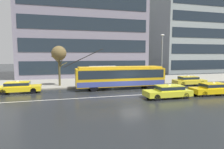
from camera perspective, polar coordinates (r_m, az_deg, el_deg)
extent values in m
plane|color=black|center=(21.56, 6.00, -5.52)|extent=(160.00, 160.00, 0.00)
cube|color=gray|center=(30.56, -0.38, -1.98)|extent=(80.00, 10.00, 0.14)
cube|color=silver|center=(20.47, 7.20, -6.15)|extent=(72.00, 0.14, 0.01)
cube|color=gold|center=(23.96, 2.53, -0.70)|extent=(11.21, 2.64, 2.19)
cube|color=gold|center=(23.85, 2.55, 2.15)|extent=(10.53, 2.38, 0.20)
cube|color=#1E2833|center=(23.91, 2.54, 0.34)|extent=(10.76, 2.66, 1.01)
cube|color=#3E4C9C|center=(24.05, 2.53, -2.35)|extent=(11.10, 2.66, 0.61)
cube|color=#1E2833|center=(26.02, 14.31, 0.62)|extent=(0.15, 2.16, 1.09)
cube|color=black|center=(25.90, 14.05, 1.84)|extent=(0.19, 1.87, 0.28)
cylinder|color=black|center=(23.28, -8.66, 4.98)|extent=(4.76, 0.14, 2.28)
cylinder|color=black|center=(22.58, -8.50, 4.96)|extent=(4.76, 0.14, 2.28)
cylinder|color=black|center=(26.39, 9.80, -2.33)|extent=(1.04, 0.32, 1.04)
cylinder|color=black|center=(24.45, 11.83, -3.02)|extent=(1.04, 0.32, 1.04)
cylinder|color=black|center=(24.40, -6.29, -2.95)|extent=(1.04, 0.32, 1.04)
cylinder|color=black|center=(22.29, -5.55, -3.78)|extent=(1.04, 0.32, 1.04)
cube|color=yellow|center=(22.98, 27.85, -4.19)|extent=(4.63, 2.00, 0.55)
cube|color=yellow|center=(23.01, 28.26, -2.89)|extent=(2.53, 1.64, 0.48)
cube|color=#1E2833|center=(23.01, 28.26, -2.83)|extent=(2.58, 1.66, 0.31)
cube|color=silver|center=(22.97, 28.30, -2.13)|extent=(0.29, 0.17, 0.12)
cylinder|color=black|center=(21.48, 26.06, -5.30)|extent=(0.63, 0.23, 0.62)
cylinder|color=black|center=(22.71, 23.64, -4.61)|extent=(0.63, 0.23, 0.62)
cylinder|color=black|center=(24.56, 29.37, -4.12)|extent=(0.63, 0.23, 0.62)
cube|color=yellow|center=(19.64, 16.36, -5.35)|extent=(4.68, 1.88, 0.55)
cube|color=yellow|center=(19.64, 16.88, -3.84)|extent=(2.54, 1.60, 0.48)
cube|color=#1E2833|center=(19.64, 16.88, -3.77)|extent=(2.58, 1.61, 0.31)
cube|color=silver|center=(19.59, 16.90, -2.95)|extent=(0.28, 0.16, 0.12)
cylinder|color=black|center=(18.26, 13.42, -6.75)|extent=(0.62, 0.21, 0.62)
cylinder|color=black|center=(19.67, 11.28, -5.80)|extent=(0.62, 0.21, 0.62)
cylinder|color=black|center=(19.84, 21.38, -5.99)|extent=(0.62, 0.21, 0.62)
cylinder|color=black|center=(21.14, 18.86, -5.19)|extent=(0.62, 0.21, 0.62)
cube|color=yellow|center=(23.79, -26.07, -3.78)|extent=(4.63, 1.95, 0.55)
cube|color=yellow|center=(23.74, -26.57, -2.56)|extent=(2.52, 1.64, 0.48)
cube|color=#1E2833|center=(23.74, -26.57, -2.50)|extent=(2.56, 1.66, 0.31)
cube|color=silver|center=(23.70, -26.60, -1.82)|extent=(0.28, 0.17, 0.12)
cylinder|color=black|center=(24.41, -22.22, -3.85)|extent=(0.63, 0.22, 0.62)
cylinder|color=black|center=(22.81, -22.64, -4.53)|extent=(0.63, 0.22, 0.62)
cylinder|color=black|center=(24.91, -29.18, -3.98)|extent=(0.63, 0.22, 0.62)
cylinder|color=black|center=(23.34, -30.06, -4.64)|extent=(0.63, 0.22, 0.62)
cube|color=yellow|center=(28.92, 22.28, -2.00)|extent=(4.60, 1.97, 0.55)
cube|color=yellow|center=(28.76, 22.03, -0.99)|extent=(2.51, 1.62, 0.48)
cube|color=#1E2833|center=(28.76, 22.03, -0.95)|extent=(2.56, 1.64, 0.31)
cube|color=silver|center=(28.73, 22.05, -0.38)|extent=(0.29, 0.18, 0.12)
cylinder|color=black|center=(30.41, 23.80, -2.06)|extent=(0.63, 0.23, 0.62)
cylinder|color=black|center=(29.19, 25.53, -2.45)|extent=(0.63, 0.23, 0.62)
cylinder|color=black|center=(28.80, 18.96, -2.30)|extent=(0.63, 0.23, 0.62)
cylinder|color=black|center=(27.51, 20.58, -2.73)|extent=(0.63, 0.23, 0.62)
cylinder|color=gray|center=(26.34, 1.52, -0.38)|extent=(0.08, 0.08, 2.47)
cylinder|color=gray|center=(25.58, -6.11, -0.60)|extent=(0.08, 0.08, 2.47)
cylinder|color=gray|center=(27.76, 0.66, -0.06)|extent=(0.08, 0.08, 2.47)
cylinder|color=gray|center=(27.04, -6.59, -0.26)|extent=(0.08, 0.08, 2.47)
cube|color=#99ADB2|center=(27.34, -2.92, -0.06)|extent=(3.36, 0.04, 1.98)
cube|color=#B2B2B7|center=(26.51, -2.60, 2.42)|extent=(3.84, 1.78, 0.08)
cube|color=brown|center=(27.08, -2.74, -1.89)|extent=(2.48, 0.36, 0.08)
cylinder|color=navy|center=(28.48, 4.84, -1.59)|extent=(0.14, 0.14, 0.84)
cylinder|color=navy|center=(28.60, 4.64, -1.55)|extent=(0.14, 0.14, 0.84)
cylinder|color=navy|center=(28.46, 4.75, -0.17)|extent=(0.46, 0.46, 0.57)
sphere|color=tan|center=(28.42, 4.76, 0.61)|extent=(0.22, 0.22, 0.22)
cone|color=#D8306E|center=(28.30, 4.92, 1.18)|extent=(1.27, 1.27, 0.28)
cylinder|color=#333333|center=(28.35, 4.91, 0.15)|extent=(0.02, 0.02, 0.74)
cylinder|color=navy|center=(26.56, -1.14, -2.15)|extent=(0.14, 0.14, 0.80)
cylinder|color=navy|center=(26.43, -1.34, -2.19)|extent=(0.14, 0.14, 0.80)
cylinder|color=#45342B|center=(26.40, -1.24, -0.67)|extent=(0.51, 0.51, 0.59)
sphere|color=#E0A17B|center=(26.36, -1.25, 0.21)|extent=(0.22, 0.22, 0.22)
cone|color=black|center=(26.43, -1.09, 0.86)|extent=(1.33, 1.33, 0.26)
cylinder|color=#333333|center=(26.48, -1.09, -0.24)|extent=(0.02, 0.02, 0.76)
cylinder|color=#5C5252|center=(27.55, -2.72, -1.77)|extent=(0.14, 0.14, 0.89)
cylinder|color=#5C5252|center=(27.70, -2.69, -1.73)|extent=(0.14, 0.14, 0.89)
cylinder|color=#3B3534|center=(27.53, -2.72, -0.18)|extent=(0.45, 0.45, 0.64)
sphere|color=tan|center=(27.49, -2.72, 0.69)|extent=(0.20, 0.20, 0.20)
cone|color=red|center=(27.35, -2.75, 1.25)|extent=(1.50, 1.50, 0.30)
cylinder|color=#333333|center=(27.40, -2.74, 0.15)|extent=(0.02, 0.02, 0.76)
cylinder|color=gray|center=(28.76, 14.80, 4.35)|extent=(0.16, 0.16, 6.87)
ellipsoid|color=silver|center=(28.90, 14.99, 11.42)|extent=(0.60, 0.32, 0.24)
cylinder|color=brown|center=(26.35, -15.58, 0.80)|extent=(0.28, 0.28, 3.76)
cylinder|color=brown|center=(26.66, -15.15, 2.38)|extent=(0.57, 0.86, 0.73)
cylinder|color=brown|center=(26.58, -16.72, 4.41)|extent=(1.11, 0.76, 1.01)
cylinder|color=brown|center=(26.82, -15.20, 3.35)|extent=(0.54, 1.20, 0.92)
cylinder|color=#4C4529|center=(26.44, -14.50, 2.94)|extent=(1.13, 0.46, 0.63)
sphere|color=brown|center=(26.25, -15.73, 6.20)|extent=(1.95, 1.95, 1.95)
cube|color=gray|center=(40.24, -8.73, 13.31)|extent=(23.83, 12.00, 18.98)
cube|color=#1E2833|center=(33.98, -7.45, 2.19)|extent=(22.40, 0.06, 2.28)
cube|color=#1E2833|center=(33.95, -7.54, 8.60)|extent=(22.40, 0.06, 2.28)
cube|color=#1E2833|center=(34.34, -7.63, 14.94)|extent=(22.40, 0.06, 2.28)
cube|color=#1E2833|center=(35.14, -7.72, 21.06)|extent=(22.40, 0.06, 2.28)
cube|color=#8D9898|center=(54.41, 22.83, 16.39)|extent=(18.49, 10.53, 29.16)
cube|color=#1E2833|center=(49.36, 26.00, 2.69)|extent=(17.38, 0.06, 2.19)
cube|color=#1E2833|center=(49.32, 26.19, 6.92)|extent=(17.38, 0.06, 2.19)
cube|color=#1E2833|center=(49.56, 26.38, 11.13)|extent=(17.38, 0.06, 2.19)
cube|color=#1E2833|center=(50.06, 26.58, 15.28)|extent=(17.38, 0.06, 2.19)
cube|color=#1E2833|center=(50.82, 26.78, 19.32)|extent=(17.38, 0.06, 2.19)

